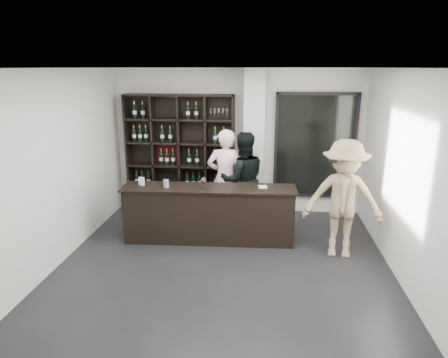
# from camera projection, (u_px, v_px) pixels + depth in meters

# --- Properties ---
(floor) EXTENTS (5.00, 5.50, 0.01)m
(floor) POSITION_uv_depth(u_px,v_px,m) (222.00, 272.00, 5.88)
(floor) COLOR black
(floor) RESTS_ON ground
(wine_shelf) EXTENTS (2.20, 0.35, 2.40)m
(wine_shelf) POSITION_uv_depth(u_px,v_px,m) (180.00, 154.00, 8.12)
(wine_shelf) COLOR black
(wine_shelf) RESTS_ON floor
(structural_column) EXTENTS (0.40, 0.40, 2.90)m
(structural_column) POSITION_uv_depth(u_px,v_px,m) (254.00, 144.00, 7.81)
(structural_column) COLOR silver
(structural_column) RESTS_ON floor
(glass_panel) EXTENTS (1.60, 0.08, 2.10)m
(glass_panel) POSITION_uv_depth(u_px,v_px,m) (315.00, 146.00, 7.91)
(glass_panel) COLOR black
(glass_panel) RESTS_ON floor
(tasting_counter) EXTENTS (2.93, 0.62, 0.96)m
(tasting_counter) POSITION_uv_depth(u_px,v_px,m) (209.00, 214.00, 6.83)
(tasting_counter) COLOR black
(tasting_counter) RESTS_ON floor
(taster_pink) EXTENTS (0.72, 0.52, 1.84)m
(taster_pink) POSITION_uv_depth(u_px,v_px,m) (225.00, 178.00, 7.41)
(taster_pink) COLOR #FFC9D5
(taster_pink) RESTS_ON floor
(taster_black) EXTENTS (1.02, 0.88, 1.79)m
(taster_black) POSITION_uv_depth(u_px,v_px,m) (243.00, 180.00, 7.39)
(taster_black) COLOR black
(taster_black) RESTS_ON floor
(customer) EXTENTS (1.30, 0.88, 1.88)m
(customer) POSITION_uv_depth(u_px,v_px,m) (343.00, 199.00, 6.16)
(customer) COLOR #957B5A
(customer) RESTS_ON floor
(wine_glass) EXTENTS (0.12, 0.12, 0.22)m
(wine_glass) POSITION_uv_depth(u_px,v_px,m) (204.00, 182.00, 6.58)
(wine_glass) COLOR white
(wine_glass) RESTS_ON tasting_counter
(spit_cup) EXTENTS (0.12, 0.12, 0.13)m
(spit_cup) POSITION_uv_depth(u_px,v_px,m) (166.00, 184.00, 6.69)
(spit_cup) COLOR silver
(spit_cup) RESTS_ON tasting_counter
(napkin_stack) EXTENTS (0.15, 0.15, 0.02)m
(napkin_stack) POSITION_uv_depth(u_px,v_px,m) (263.00, 187.00, 6.68)
(napkin_stack) COLOR white
(napkin_stack) RESTS_ON tasting_counter
(card_stand) EXTENTS (0.10, 0.07, 0.14)m
(card_stand) POSITION_uv_depth(u_px,v_px,m) (142.00, 181.00, 6.80)
(card_stand) COLOR white
(card_stand) RESTS_ON tasting_counter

